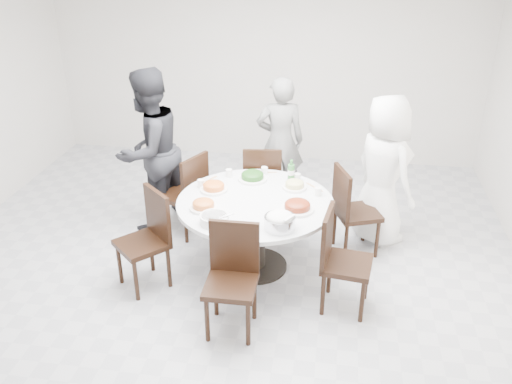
# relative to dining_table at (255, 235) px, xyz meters

# --- Properties ---
(floor) EXTENTS (6.00, 6.00, 0.01)m
(floor) POSITION_rel_dining_table_xyz_m (-0.32, -0.08, -0.38)
(floor) COLOR #B5B6BA
(floor) RESTS_ON ground
(wall_back) EXTENTS (6.00, 0.01, 2.80)m
(wall_back) POSITION_rel_dining_table_xyz_m (-0.32, 2.92, 1.02)
(wall_back) COLOR silver
(wall_back) RESTS_ON ground
(dining_table) EXTENTS (1.50, 1.50, 0.75)m
(dining_table) POSITION_rel_dining_table_xyz_m (0.00, 0.00, 0.00)
(dining_table) COLOR silver
(dining_table) RESTS_ON floor
(chair_ne) EXTENTS (0.54, 0.54, 0.95)m
(chair_ne) POSITION_rel_dining_table_xyz_m (0.99, 0.47, 0.10)
(chair_ne) COLOR black
(chair_ne) RESTS_ON floor
(chair_n) EXTENTS (0.47, 0.47, 0.95)m
(chair_n) POSITION_rel_dining_table_xyz_m (-0.07, 0.99, 0.10)
(chair_n) COLOR black
(chair_n) RESTS_ON floor
(chair_nw) EXTENTS (0.56, 0.56, 0.95)m
(chair_nw) POSITION_rel_dining_table_xyz_m (-0.89, 0.58, 0.10)
(chair_nw) COLOR black
(chair_nw) RESTS_ON floor
(chair_sw) EXTENTS (0.59, 0.59, 0.95)m
(chair_sw) POSITION_rel_dining_table_xyz_m (-0.99, -0.46, 0.10)
(chair_sw) COLOR black
(chair_sw) RESTS_ON floor
(chair_s) EXTENTS (0.42, 0.42, 0.95)m
(chair_s) POSITION_rel_dining_table_xyz_m (-0.05, -0.96, 0.10)
(chair_s) COLOR black
(chair_s) RESTS_ON floor
(chair_se) EXTENTS (0.47, 0.47, 0.95)m
(chair_se) POSITION_rel_dining_table_xyz_m (0.89, -0.50, 0.10)
(chair_se) COLOR black
(chair_se) RESTS_ON floor
(diner_right) EXTENTS (0.89, 0.94, 1.62)m
(diner_right) POSITION_rel_dining_table_xyz_m (1.23, 0.76, 0.44)
(diner_right) COLOR white
(diner_right) RESTS_ON floor
(diner_middle) EXTENTS (0.63, 0.48, 1.57)m
(diner_middle) POSITION_rel_dining_table_xyz_m (0.07, 1.50, 0.41)
(diner_middle) COLOR black
(diner_middle) RESTS_ON floor
(diner_left) EXTENTS (0.98, 1.08, 1.80)m
(diner_left) POSITION_rel_dining_table_xyz_m (-1.28, 0.70, 0.53)
(diner_left) COLOR black
(diner_left) RESTS_ON floor
(dish_greens) EXTENTS (0.30, 0.30, 0.08)m
(dish_greens) POSITION_rel_dining_table_xyz_m (-0.10, 0.46, 0.41)
(dish_greens) COLOR white
(dish_greens) RESTS_ON dining_table
(dish_pale) EXTENTS (0.24, 0.24, 0.06)m
(dish_pale) POSITION_rel_dining_table_xyz_m (0.35, 0.32, 0.41)
(dish_pale) COLOR white
(dish_pale) RESTS_ON dining_table
(dish_orange) EXTENTS (0.27, 0.27, 0.07)m
(dish_orange) POSITION_rel_dining_table_xyz_m (-0.44, 0.16, 0.41)
(dish_orange) COLOR white
(dish_orange) RESTS_ON dining_table
(dish_redbrown) EXTENTS (0.31, 0.31, 0.08)m
(dish_redbrown) POSITION_rel_dining_table_xyz_m (0.41, -0.13, 0.41)
(dish_redbrown) COLOR white
(dish_redbrown) RESTS_ON dining_table
(dish_tofu) EXTENTS (0.26, 0.26, 0.07)m
(dish_tofu) POSITION_rel_dining_table_xyz_m (-0.45, -0.23, 0.41)
(dish_tofu) COLOR white
(dish_tofu) RESTS_ON dining_table
(rice_bowl) EXTENTS (0.27, 0.27, 0.12)m
(rice_bowl) POSITION_rel_dining_table_xyz_m (0.29, -0.48, 0.43)
(rice_bowl) COLOR silver
(rice_bowl) RESTS_ON dining_table
(soup_bowl) EXTENTS (0.26, 0.26, 0.08)m
(soup_bowl) POSITION_rel_dining_table_xyz_m (-0.29, -0.47, 0.41)
(soup_bowl) COLOR white
(soup_bowl) RESTS_ON dining_table
(beverage_bottle) EXTENTS (0.07, 0.07, 0.24)m
(beverage_bottle) POSITION_rel_dining_table_xyz_m (0.29, 0.49, 0.49)
(beverage_bottle) COLOR #2C6F2F
(beverage_bottle) RESTS_ON dining_table
(tea_cups) EXTENTS (0.07, 0.07, 0.08)m
(tea_cups) POSITION_rel_dining_table_xyz_m (0.04, 0.61, 0.42)
(tea_cups) COLOR white
(tea_cups) RESTS_ON dining_table
(chopsticks) EXTENTS (0.24, 0.04, 0.01)m
(chopsticks) POSITION_rel_dining_table_xyz_m (-0.01, 0.63, 0.38)
(chopsticks) COLOR tan
(chopsticks) RESTS_ON dining_table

